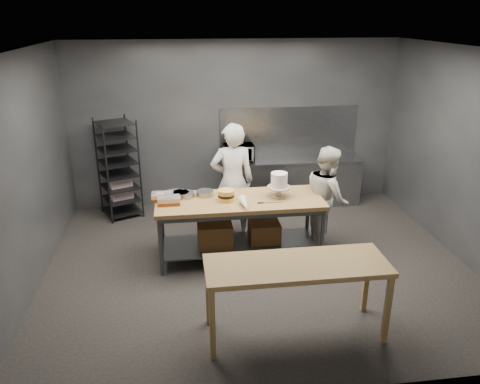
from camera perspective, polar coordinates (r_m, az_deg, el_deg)
The scene contains 16 objects.
ground at distance 6.90m, azimuth 2.14°, elevation -8.76°, with size 6.00×6.00×0.00m, color black.
back_wall at distance 8.67m, azimuth -0.54°, elevation 8.25°, with size 6.00×0.04×3.00m, color #4C4F54.
work_table at distance 6.85m, azimuth -0.23°, elevation -3.57°, with size 2.40×0.90×0.92m.
near_counter at distance 5.19m, azimuth 6.91°, elevation -9.46°, with size 2.00×0.70×0.90m.
back_counter at distance 8.84m, azimuth 6.19°, elevation 1.30°, with size 2.60×0.60×0.90m.
splashback_panel at distance 8.86m, azimuth 5.96°, elevation 7.42°, with size 2.60×0.02×0.90m, color slate.
speed_rack at distance 8.46m, azimuth -14.57°, elevation 2.69°, with size 0.81×0.83×1.75m.
chef_behind at distance 7.34m, azimuth -0.93°, elevation 1.25°, with size 0.69×0.45×1.88m, color silver.
chef_right at distance 7.20m, azimuth 10.56°, elevation -0.70°, with size 0.78×0.61×1.60m, color silver.
microwave at distance 8.48m, azimuth -0.17°, elevation 4.80°, with size 0.54×0.37×0.30m, color black.
frosted_cake_stand at distance 6.75m, azimuth 4.79°, elevation 1.22°, with size 0.34×0.34×0.37m.
layer_cake at distance 6.64m, azimuth -1.70°, elevation -0.39°, with size 0.24×0.24×0.16m.
cake_pans at distance 6.84m, azimuth -6.65°, elevation -0.27°, with size 0.71×0.30×0.07m.
piping_bag at distance 6.39m, azimuth 0.57°, elevation -1.47°, with size 0.12×0.12×0.38m, color white.
offset_spatula at distance 6.59m, azimuth 3.26°, elevation -1.31°, with size 0.36×0.02×0.02m.
pastry_clamshells at distance 6.67m, azimuth -9.04°, elevation -0.78°, with size 0.40×0.37×0.11m.
Camera 1 is at (-1.05, -5.88, 3.45)m, focal length 35.00 mm.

